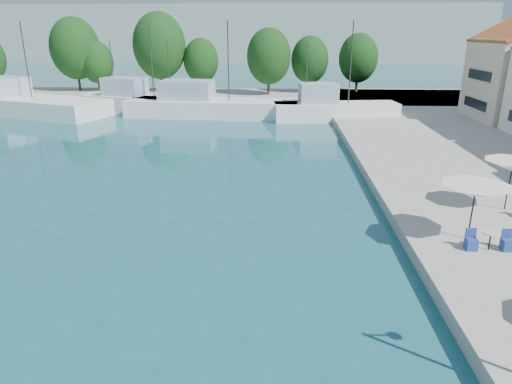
# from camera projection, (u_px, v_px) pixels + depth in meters

# --- Properties ---
(quay_far) EXTENTS (90.00, 16.00, 0.60)m
(quay_far) POSITION_uv_depth(u_px,v_px,m) (216.00, 98.00, 61.54)
(quay_far) COLOR #9D988D
(quay_far) RESTS_ON ground
(hill_west) EXTENTS (180.00, 40.00, 16.00)m
(hill_west) POSITION_uv_depth(u_px,v_px,m) (186.00, 34.00, 147.59)
(hill_west) COLOR #94A198
(hill_west) RESTS_ON ground
(hill_east) EXTENTS (140.00, 40.00, 12.00)m
(hill_east) POSITION_uv_depth(u_px,v_px,m) (390.00, 39.00, 163.70)
(hill_east) COLOR #94A198
(hill_east) RESTS_ON ground
(trawler_01) EXTENTS (22.90, 13.29, 10.20)m
(trawler_01) POSITION_uv_depth(u_px,v_px,m) (15.00, 103.00, 51.88)
(trawler_01) COLOR white
(trawler_01) RESTS_ON ground
(trawler_02) EXTENTS (15.50, 8.00, 10.20)m
(trawler_02) POSITION_uv_depth(u_px,v_px,m) (140.00, 102.00, 52.17)
(trawler_02) COLOR white
(trawler_02) RESTS_ON ground
(trawler_03) EXTENTS (18.73, 6.15, 10.20)m
(trawler_03) POSITION_uv_depth(u_px,v_px,m) (208.00, 107.00, 49.36)
(trawler_03) COLOR white
(trawler_03) RESTS_ON ground
(trawler_04) EXTENTS (12.99, 4.70, 10.20)m
(trawler_04) POSITION_uv_depth(u_px,v_px,m) (333.00, 110.00, 47.22)
(trawler_04) COLOR white
(trawler_04) RESTS_ON ground
(tree_02) EXTENTS (6.86, 6.86, 10.15)m
(tree_02) POSITION_uv_depth(u_px,v_px,m) (75.00, 48.00, 64.41)
(tree_02) COLOR #3F2B19
(tree_02) RESTS_ON quay_far
(tree_03) EXTENTS (4.68, 4.68, 6.93)m
(tree_03) POSITION_uv_depth(u_px,v_px,m) (97.00, 62.00, 64.77)
(tree_03) COLOR #3F2B19
(tree_03) RESTS_ON quay_far
(tree_04) EXTENTS (7.30, 7.30, 10.80)m
(tree_04) POSITION_uv_depth(u_px,v_px,m) (159.00, 46.00, 63.66)
(tree_04) COLOR #3F2B19
(tree_04) RESTS_ON quay_far
(tree_05) EXTENTS (4.94, 4.94, 7.32)m
(tree_05) POSITION_uv_depth(u_px,v_px,m) (201.00, 61.00, 64.66)
(tree_05) COLOR #3F2B19
(tree_05) RESTS_ON quay_far
(tree_06) EXTENTS (5.86, 5.86, 8.67)m
(tree_06) POSITION_uv_depth(u_px,v_px,m) (269.00, 56.00, 60.43)
(tree_06) COLOR #3F2B19
(tree_06) RESTS_ON quay_far
(tree_07) EXTENTS (5.17, 5.17, 7.66)m
(tree_07) POSITION_uv_depth(u_px,v_px,m) (310.00, 60.00, 63.28)
(tree_07) COLOR #3F2B19
(tree_07) RESTS_ON quay_far
(tree_08) EXTENTS (5.41, 5.41, 8.00)m
(tree_08) POSITION_uv_depth(u_px,v_px,m) (358.00, 58.00, 63.57)
(tree_08) COLOR #3F2B19
(tree_08) RESTS_ON quay_far
(umbrella_white) EXTENTS (2.79, 2.79, 2.38)m
(umbrella_white) POSITION_uv_depth(u_px,v_px,m) (476.00, 191.00, 18.34)
(umbrella_white) COLOR black
(umbrella_white) RESTS_ON quay_right
(cafe_table_02) EXTENTS (1.82, 0.70, 0.76)m
(cafe_table_02) POSITION_uv_depth(u_px,v_px,m) (489.00, 243.00, 17.98)
(cafe_table_02) COLOR black
(cafe_table_02) RESTS_ON quay_right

